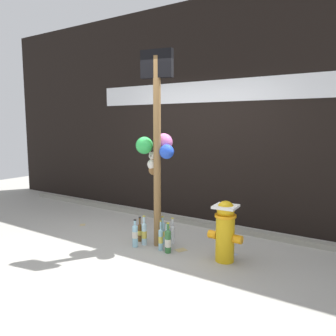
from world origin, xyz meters
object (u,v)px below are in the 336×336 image
at_px(fire_hydrant, 225,230).
at_px(bottle_6, 169,240).
at_px(bottle_8, 162,232).
at_px(bottle_3, 144,233).
at_px(bottle_7, 167,238).
at_px(bottle_2, 135,235).
at_px(memorial_post, 157,139).
at_px(bottle_5, 172,233).
at_px(bottle_0, 161,239).
at_px(bottle_4, 140,232).
at_px(bottle_1, 168,241).

xyz_separation_m(fire_hydrant, bottle_6, (-0.78, -0.06, -0.26)).
bearing_deg(bottle_8, bottle_3, -139.09).
height_order(fire_hydrant, bottle_7, fire_hydrant).
xyz_separation_m(bottle_2, bottle_8, (0.25, 0.30, -0.00)).
bearing_deg(bottle_8, memorial_post, -138.11).
bearing_deg(bottle_7, bottle_3, -162.60).
bearing_deg(bottle_6, bottle_5, 110.43).
bearing_deg(bottle_6, memorial_post, 161.69).
distance_m(memorial_post, bottle_3, 1.32).
bearing_deg(bottle_0, bottle_4, 164.52).
distance_m(memorial_post, bottle_2, 1.34).
bearing_deg(bottle_3, fire_hydrant, 4.63).
xyz_separation_m(bottle_2, bottle_5, (0.35, 0.39, -0.02)).
xyz_separation_m(memorial_post, bottle_6, (0.25, -0.08, -1.34)).
bearing_deg(bottle_5, bottle_4, -157.35).
bearing_deg(bottle_6, bottle_4, 175.24).
bearing_deg(bottle_4, memorial_post, 7.90).
bearing_deg(bottle_6, bottle_1, -60.91).
distance_m(memorial_post, bottle_4, 1.36).
distance_m(bottle_4, bottle_8, 0.34).
height_order(bottle_3, bottle_6, bottle_3).
height_order(bottle_1, bottle_2, bottle_1).
xyz_separation_m(fire_hydrant, bottle_4, (-1.31, -0.02, -0.25)).
distance_m(fire_hydrant, bottle_5, 0.92).
distance_m(memorial_post, bottle_6, 1.37).
relative_size(bottle_4, bottle_7, 1.03).
height_order(memorial_post, bottle_7, memorial_post).
bearing_deg(memorial_post, bottle_0, -43.17).
relative_size(bottle_2, bottle_8, 0.97).
bearing_deg(bottle_2, bottle_6, 20.93).
relative_size(fire_hydrant, bottle_5, 2.04).
bearing_deg(bottle_2, fire_hydrant, 10.50).
relative_size(bottle_1, bottle_7, 1.17).
bearing_deg(bottle_4, bottle_8, 15.02).
distance_m(memorial_post, fire_hydrant, 1.49).
relative_size(bottle_2, bottle_5, 1.04).
bearing_deg(bottle_4, bottle_1, -14.10).
bearing_deg(bottle_7, bottle_0, -91.22).
xyz_separation_m(memorial_post, bottle_3, (-0.14, -0.12, -1.31)).
xyz_separation_m(bottle_5, bottle_6, (0.08, -0.23, -0.02)).
xyz_separation_m(bottle_0, bottle_3, (-0.31, 0.05, 0.01)).
distance_m(bottle_1, bottle_5, 0.36).
xyz_separation_m(bottle_3, bottle_4, (-0.14, 0.08, -0.03)).
bearing_deg(bottle_7, fire_hydrant, -0.24).
bearing_deg(bottle_6, bottle_7, 138.45).
relative_size(bottle_0, bottle_6, 1.30).
bearing_deg(bottle_6, bottle_8, 145.11).
relative_size(memorial_post, bottle_4, 7.36).
distance_m(bottle_2, bottle_3, 0.14).
distance_m(fire_hydrant, bottle_6, 0.83).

